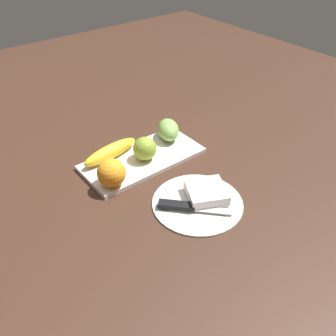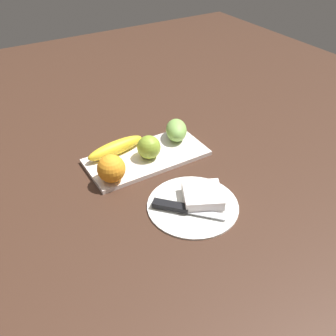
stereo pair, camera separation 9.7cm
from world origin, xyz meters
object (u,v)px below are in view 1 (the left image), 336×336
object	(u,v)px
grape_bunch	(168,130)
folded_napkin	(206,192)
banana	(111,152)
knife	(183,206)
orange_near_apple	(111,173)
apple	(145,149)
fruit_tray	(143,159)
dinner_plate	(197,202)

from	to	relation	value
grape_bunch	folded_napkin	world-z (taller)	grape_bunch
grape_bunch	folded_napkin	bearing A→B (deg)	-109.07
banana	knife	xyz separation A→B (m)	(0.03, -0.29, -0.02)
knife	orange_near_apple	bearing A→B (deg)	162.76
orange_near_apple	folded_napkin	size ratio (longest dim) A/B	0.79
apple	orange_near_apple	distance (m)	0.14
fruit_tray	knife	xyz separation A→B (m)	(-0.04, -0.23, 0.01)
banana	dinner_plate	world-z (taller)	banana
knife	grape_bunch	bearing A→B (deg)	104.82
apple	folded_napkin	distance (m)	0.23
apple	folded_napkin	xyz separation A→B (m)	(0.03, -0.23, -0.02)
fruit_tray	grape_bunch	world-z (taller)	grape_bunch
fruit_tray	apple	distance (m)	0.04
grape_bunch	dinner_plate	distance (m)	0.30
orange_near_apple	grape_bunch	xyz separation A→B (m)	(0.25, 0.09, -0.01)
orange_near_apple	banana	bearing A→B (deg)	60.51
fruit_tray	banana	world-z (taller)	banana
apple	knife	bearing A→B (deg)	-101.71
banana	grape_bunch	world-z (taller)	grape_bunch
dinner_plate	knife	distance (m)	0.05
apple	dinner_plate	distance (m)	0.23
dinner_plate	knife	size ratio (longest dim) A/B	1.55
orange_near_apple	folded_napkin	world-z (taller)	orange_near_apple
grape_bunch	folded_napkin	distance (m)	0.29
apple	banana	distance (m)	0.10
banana	knife	world-z (taller)	banana
apple	fruit_tray	bearing A→B (deg)	102.14
banana	knife	size ratio (longest dim) A/B	1.23
dinner_plate	banana	bearing A→B (deg)	103.86
grape_bunch	knife	world-z (taller)	grape_bunch
grape_bunch	knife	size ratio (longest dim) A/B	0.65
orange_near_apple	knife	size ratio (longest dim) A/B	0.51
fruit_tray	grape_bunch	size ratio (longest dim) A/B	3.65
grape_bunch	banana	bearing A→B (deg)	174.16
apple	knife	world-z (taller)	apple
fruit_tray	folded_napkin	bearing A→B (deg)	-83.17
knife	folded_napkin	bearing A→B (deg)	43.45
grape_bunch	apple	bearing A→B (deg)	-159.93
fruit_tray	orange_near_apple	bearing A→B (deg)	-158.32
folded_napkin	knife	size ratio (longest dim) A/B	0.65
fruit_tray	folded_napkin	size ratio (longest dim) A/B	3.67
fruit_tray	dinner_plate	distance (m)	0.24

